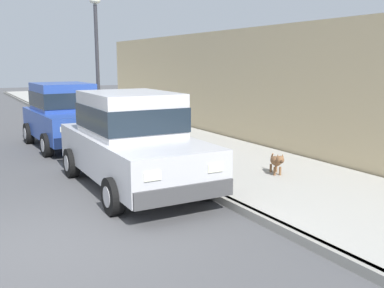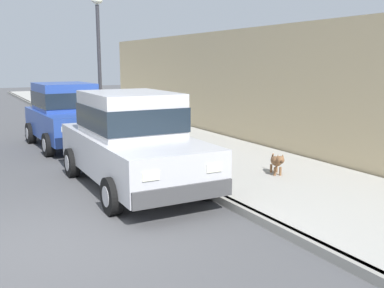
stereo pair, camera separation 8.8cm
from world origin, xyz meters
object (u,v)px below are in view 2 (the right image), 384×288
object	(u,v)px
car_silver_sedan	(132,139)
street_lamp	(99,49)
car_blue_hatchback	(66,114)
dog_brown	(277,161)

from	to	relation	value
car_silver_sedan	street_lamp	distance (m)	6.85
car_blue_hatchback	street_lamp	world-z (taller)	street_lamp
street_lamp	dog_brown	bearing A→B (deg)	-78.87
dog_brown	street_lamp	bearing A→B (deg)	101.13
car_silver_sedan	street_lamp	bearing A→B (deg)	78.05
car_blue_hatchback	car_silver_sedan	bearing A→B (deg)	-88.67
car_silver_sedan	dog_brown	size ratio (longest dim) A/B	6.42
car_blue_hatchback	street_lamp	bearing A→B (deg)	42.52
car_silver_sedan	dog_brown	world-z (taller)	car_silver_sedan
dog_brown	street_lamp	xyz separation A→B (m)	(-1.48, 7.53, 2.48)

